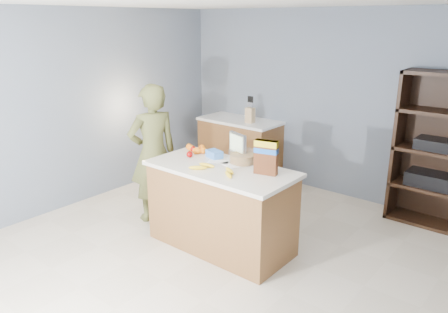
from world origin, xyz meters
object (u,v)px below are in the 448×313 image
Objects in this scene: person at (153,154)px; tv at (237,144)px; cereal_box at (266,155)px; counter_peninsula at (221,210)px; shelving_unit at (437,153)px.

person reaches higher than tv.
person reaches higher than cereal_box.
cereal_box is at bearing 13.31° from counter_peninsula.
shelving_unit reaches higher than person.
person is at bearing -177.24° from cereal_box.
tv is 0.56m from cereal_box.
shelving_unit reaches higher than tv.
shelving_unit is at bearing 60.93° from cereal_box.
counter_peninsula is at bearing -166.69° from cereal_box.
shelving_unit is 2.23m from cereal_box.
shelving_unit is 2.35m from tv.
cereal_box is (-1.08, -1.94, 0.23)m from shelving_unit.
shelving_unit is 5.31× the size of cereal_box.
person reaches higher than counter_peninsula.
counter_peninsula is at bearing 107.27° from person.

